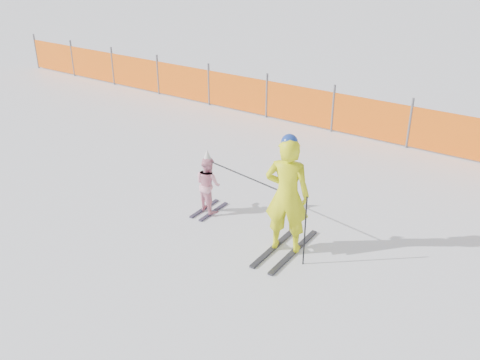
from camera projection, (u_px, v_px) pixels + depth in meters
The scene contains 5 objects.
ground at pixel (224, 243), 9.17m from camera, with size 120.00×120.00×0.00m, color white.
adult at pixel (287, 195), 8.53m from camera, with size 0.83×1.54×2.07m.
child at pixel (208, 184), 9.94m from camera, with size 0.62×0.84×1.27m.
ski_poles at pixel (269, 198), 8.79m from camera, with size 2.21×0.56×1.22m.
safety_fence at pixel (226, 90), 15.48m from camera, with size 17.37×0.06×1.25m.
Camera 1 is at (4.57, -6.30, 4.99)m, focal length 40.00 mm.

